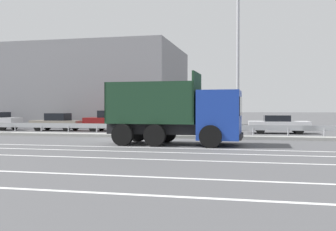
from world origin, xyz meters
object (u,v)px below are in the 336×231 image
(median_road_sign, at_px, (153,117))
(parked_car_6, at_px, (278,124))
(street_lamp_1, at_px, (238,37))
(parked_car_4, at_px, (114,121))
(dump_truck, at_px, (192,118))
(parked_car_3, at_px, (57,122))
(parked_car_5, at_px, (194,123))

(median_road_sign, xyz_separation_m, parked_car_6, (7.76, 5.62, -0.55))
(street_lamp_1, bearing_deg, parked_car_4, 149.99)
(dump_truck, bearing_deg, parked_car_6, 155.70)
(parked_car_4, relative_size, parked_car_6, 1.05)
(median_road_sign, xyz_separation_m, parked_car_4, (-4.70, 5.65, -0.42))
(street_lamp_1, distance_m, parked_car_3, 16.40)
(dump_truck, distance_m, street_lamp_1, 6.70)
(parked_car_4, height_order, parked_car_5, parked_car_4)
(parked_car_6, bearing_deg, parked_car_3, -91.83)
(parked_car_3, relative_size, parked_car_5, 0.99)
(parked_car_5, bearing_deg, parked_car_3, -90.79)
(median_road_sign, distance_m, parked_car_4, 7.37)
(median_road_sign, distance_m, parked_car_6, 9.60)
(street_lamp_1, xyz_separation_m, parked_car_6, (2.60, 5.66, -5.33))
(dump_truck, xyz_separation_m, median_road_sign, (-3.12, 4.40, -0.11))
(dump_truck, height_order, parked_car_4, dump_truck)
(parked_car_5, bearing_deg, street_lamp_1, 32.11)
(parked_car_6, bearing_deg, median_road_sign, -56.96)
(parked_car_5, bearing_deg, parked_car_6, 92.10)
(parked_car_3, bearing_deg, street_lamp_1, -111.28)
(parked_car_5, bearing_deg, parked_car_4, -93.84)
(street_lamp_1, xyz_separation_m, parked_car_4, (-9.87, 5.70, -5.20))
(dump_truck, distance_m, parked_car_4, 12.75)
(street_lamp_1, relative_size, parked_car_6, 2.55)
(dump_truck, height_order, parked_car_5, dump_truck)
(parked_car_5, xyz_separation_m, parked_car_6, (6.06, 0.31, -0.02))
(parked_car_3, xyz_separation_m, parked_car_6, (17.16, 0.30, -0.02))
(median_road_sign, height_order, street_lamp_1, street_lamp_1)
(parked_car_5, height_order, parked_car_6, parked_car_5)
(parked_car_3, height_order, parked_car_4, parked_car_4)
(parked_car_3, bearing_deg, parked_car_4, -86.91)
(median_road_sign, height_order, parked_car_6, median_road_sign)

